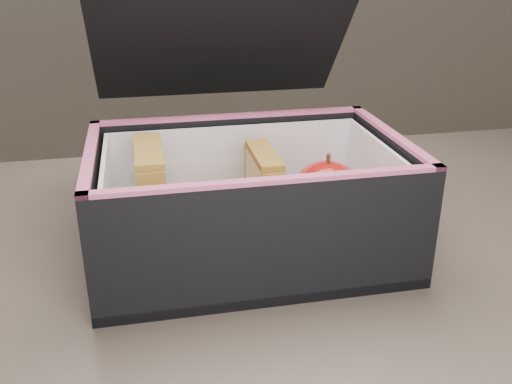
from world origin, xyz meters
The scene contains 8 objects.
kitchen_table centered at (0.00, 0.00, 0.66)m, with size 1.20×0.80×0.75m.
lunch_bag centered at (-0.02, 0.06, 0.82)m, with size 0.31×0.34×0.27m.
plastic_tub centered at (-0.06, 0.06, 0.80)m, with size 0.16×0.11×0.07m, color white, non-canonical shape.
sandwich_left centered at (-0.12, 0.06, 0.82)m, with size 0.03×0.10×0.11m.
sandwich_right centered at (-0.01, 0.06, 0.81)m, with size 0.02×0.08×0.09m.
carrot_sticks centered at (-0.06, 0.05, 0.78)m, with size 0.05×0.14×0.03m.
paper_napkin centered at (0.07, 0.06, 0.77)m, with size 0.08×0.08×0.01m, color white.
red_apple centered at (0.06, 0.06, 0.81)m, with size 0.10×0.10×0.08m.
Camera 1 is at (-0.12, -0.47, 1.05)m, focal length 40.00 mm.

